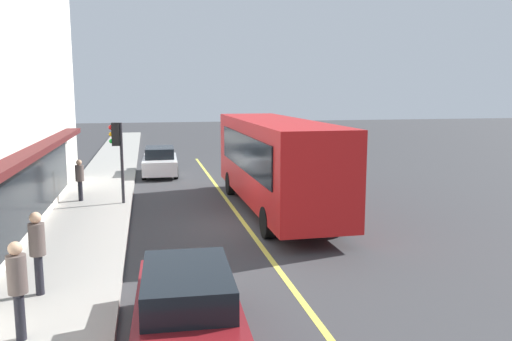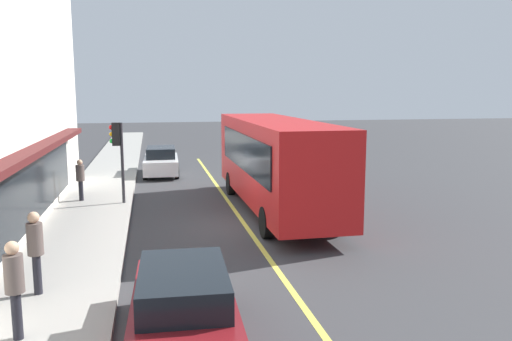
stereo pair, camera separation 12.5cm
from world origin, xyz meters
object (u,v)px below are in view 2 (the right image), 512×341
(car_maroon, at_px, (184,309))
(bus, at_px, (274,160))
(pedestrian_waiting, at_px, (35,244))
(traffic_light, at_px, (117,143))
(car_white, at_px, (161,161))
(pedestrian_near_storefront, at_px, (80,176))
(pedestrian_mid_block, at_px, (14,280))

(car_maroon, bearing_deg, bus, -22.09)
(car_maroon, xyz_separation_m, pedestrian_waiting, (2.80, 3.01, 0.53))
(bus, relative_size, traffic_light, 3.48)
(pedestrian_waiting, bearing_deg, traffic_light, -7.65)
(car_maroon, relative_size, car_white, 1.00)
(bus, height_order, car_white, bus)
(car_white, xyz_separation_m, pedestrian_waiting, (-16.89, 3.05, 0.53))
(pedestrian_near_storefront, relative_size, pedestrian_waiting, 0.91)
(traffic_light, relative_size, pedestrian_mid_block, 1.76)
(traffic_light, bearing_deg, pedestrian_waiting, 172.35)
(pedestrian_near_storefront, bearing_deg, pedestrian_waiting, -178.18)
(traffic_light, height_order, pedestrian_mid_block, traffic_light)
(car_white, bearing_deg, pedestrian_waiting, 169.78)
(pedestrian_waiting, bearing_deg, bus, -44.24)
(bus, xyz_separation_m, pedestrian_waiting, (-7.31, 7.11, -0.71))
(bus, height_order, pedestrian_waiting, bus)
(car_white, distance_m, pedestrian_mid_block, 19.28)
(traffic_light, relative_size, pedestrian_waiting, 1.73)
(car_white, height_order, pedestrian_mid_block, pedestrian_mid_block)
(car_maroon, height_order, pedestrian_mid_block, pedestrian_mid_block)
(pedestrian_mid_block, bearing_deg, car_white, -8.84)
(car_white, bearing_deg, car_maroon, 179.90)
(car_white, relative_size, pedestrian_near_storefront, 2.59)
(car_maroon, bearing_deg, pedestrian_mid_block, 77.36)
(traffic_light, bearing_deg, pedestrian_mid_block, 174.19)
(pedestrian_waiting, bearing_deg, pedestrian_near_storefront, 1.82)
(pedestrian_near_storefront, bearing_deg, traffic_light, -116.72)
(traffic_light, height_order, pedestrian_near_storefront, traffic_light)
(traffic_light, relative_size, car_maroon, 0.73)
(bus, bearing_deg, pedestrian_mid_block, 143.36)
(traffic_light, height_order, car_white, traffic_light)
(bus, distance_m, pedestrian_mid_block, 11.80)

